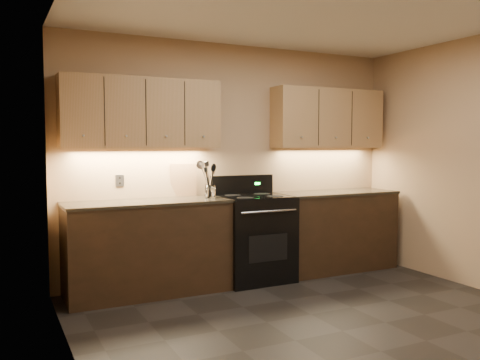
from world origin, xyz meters
The scene contains 16 objects.
floor centered at (0.00, 0.00, 0.00)m, with size 4.00×4.00×0.00m, color black.
wall_back centered at (0.00, 2.00, 1.30)m, with size 4.00×0.04×2.60m, color tan.
wall_left centered at (-2.00, 0.00, 1.30)m, with size 0.04×4.00×2.60m, color tan.
counter_left centered at (-1.10, 1.70, 0.47)m, with size 1.62×0.62×0.93m.
counter_right centered at (1.18, 1.70, 0.47)m, with size 1.46×0.62×0.93m.
stove centered at (0.08, 1.68, 0.48)m, with size 0.76×0.68×1.14m.
upper_cab_left centered at (-1.10, 1.85, 1.80)m, with size 1.60×0.30×0.70m, color #A87E54.
upper_cab_right centered at (1.18, 1.85, 1.80)m, with size 1.44×0.30×0.70m, color #A87E54.
outlet_plate centered at (-1.30, 1.99, 1.12)m, with size 0.09×0.01×0.12m, color #B2B5BA.
utensil_crock centered at (-0.42, 1.71, 0.99)m, with size 0.14×0.14×0.14m.
cutting_board centered at (-0.62, 1.97, 1.11)m, with size 0.28×0.02×0.36m, color tan.
wooden_spoon centered at (-0.44, 1.71, 1.10)m, with size 0.06×0.06×0.31m, color tan, non-canonical shape.
black_spoon centered at (-0.42, 1.72, 1.12)m, with size 0.06×0.06×0.34m, color black, non-canonical shape.
black_turner centered at (-0.42, 1.70, 1.11)m, with size 0.08×0.08×0.32m, color black, non-canonical shape.
steel_spatula centered at (-0.41, 1.73, 1.14)m, with size 0.08×0.08×0.39m, color silver, non-canonical shape.
steel_skimmer centered at (-0.40, 1.69, 1.13)m, with size 0.09×0.09×0.38m, color silver, non-canonical shape.
Camera 1 is at (-2.48, -3.18, 1.49)m, focal length 38.00 mm.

